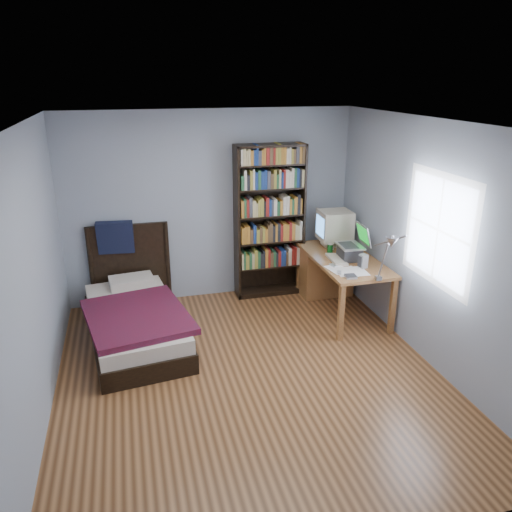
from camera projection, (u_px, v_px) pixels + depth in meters
name	position (u px, v px, depth m)	size (l,w,h in m)	color
room	(252.00, 260.00, 4.67)	(4.20, 4.24, 2.50)	#523018
desk	(329.00, 269.00, 6.74)	(0.75, 1.53, 0.73)	brown
crt_monitor	(334.00, 226.00, 6.62)	(0.43, 0.40, 0.48)	beige
laptop	(351.00, 250.00, 6.16)	(0.37, 0.38, 0.44)	#2D2D30
desk_lamp	(390.00, 246.00, 4.99)	(0.26, 0.57, 0.67)	#99999E
keyboard	(337.00, 259.00, 6.15)	(0.16, 0.41, 0.03)	beige
speaker	(363.00, 261.00, 5.90)	(0.08, 0.08, 0.17)	gray
soda_can	(330.00, 249.00, 6.36)	(0.07, 0.07, 0.13)	#073A12
mouse	(331.00, 248.00, 6.52)	(0.07, 0.12, 0.04)	silver
phone_silver	(333.00, 265.00, 5.96)	(0.05, 0.11, 0.02)	silver
phone_grey	(339.00, 273.00, 5.75)	(0.04, 0.09, 0.02)	gray
external_drive	(351.00, 277.00, 5.63)	(0.12, 0.12, 0.03)	gray
bookshelf	(270.00, 222.00, 6.68)	(0.93, 0.30, 2.06)	black
bed	(134.00, 316.00, 5.78)	(1.25, 2.10, 1.16)	black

